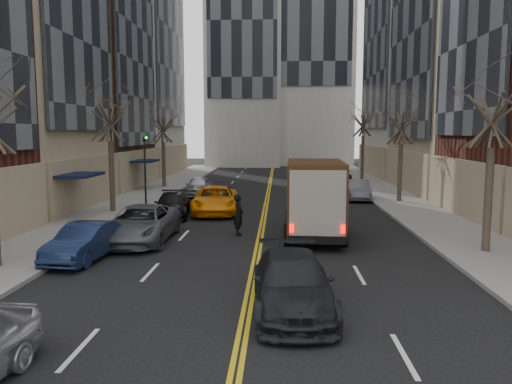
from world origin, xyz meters
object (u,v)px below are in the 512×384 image
taxi (215,200)px  pedestrian (239,215)px  observer_sedan (292,283)px  ups_truck (315,199)px

taxi → pedestrian: pedestrian is taller
pedestrian → observer_sedan: bearing=-172.5°
taxi → pedestrian: size_ratio=2.96×
pedestrian → ups_truck: bearing=-100.4°
taxi → pedestrian: 6.42m
taxi → pedestrian: (1.86, -6.14, 0.17)m
observer_sedan → ups_truck: bearing=79.6°
observer_sedan → taxi: size_ratio=0.92×
ups_truck → pedestrian: ups_truck is taller
observer_sedan → taxi: (-4.06, 15.67, 0.05)m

